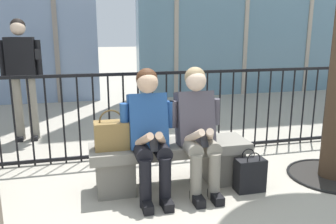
{
  "coord_description": "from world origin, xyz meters",
  "views": [
    {
      "loc": [
        -0.82,
        -3.2,
        1.56
      ],
      "look_at": [
        0.0,
        0.1,
        0.75
      ],
      "focal_mm": 37.16,
      "sensor_mm": 36.0,
      "label": 1
    }
  ],
  "objects_px": {
    "stone_bench": "(170,160)",
    "seated_person_with_phone": "(149,129)",
    "bystander_at_railing": "(22,71)",
    "handbag_on_bench": "(112,135)",
    "seated_person_companion": "(197,126)",
    "shopping_bag": "(250,175)"
  },
  "relations": [
    {
      "from": "stone_bench",
      "to": "seated_person_with_phone",
      "type": "distance_m",
      "value": 0.46
    },
    {
      "from": "stone_bench",
      "to": "bystander_at_railing",
      "type": "relative_size",
      "value": 0.94
    },
    {
      "from": "seated_person_with_phone",
      "to": "handbag_on_bench",
      "type": "height_order",
      "value": "seated_person_with_phone"
    },
    {
      "from": "seated_person_with_phone",
      "to": "seated_person_companion",
      "type": "bearing_deg",
      "value": 0.0
    },
    {
      "from": "seated_person_companion",
      "to": "shopping_bag",
      "type": "distance_m",
      "value": 0.71
    },
    {
      "from": "handbag_on_bench",
      "to": "bystander_at_railing",
      "type": "bearing_deg",
      "value": 117.61
    },
    {
      "from": "stone_bench",
      "to": "seated_person_companion",
      "type": "height_order",
      "value": "seated_person_companion"
    },
    {
      "from": "seated_person_with_phone",
      "to": "handbag_on_bench",
      "type": "relative_size",
      "value": 3.18
    },
    {
      "from": "seated_person_companion",
      "to": "bystander_at_railing",
      "type": "relative_size",
      "value": 0.71
    },
    {
      "from": "handbag_on_bench",
      "to": "bystander_at_railing",
      "type": "relative_size",
      "value": 0.22
    },
    {
      "from": "seated_person_with_phone",
      "to": "shopping_bag",
      "type": "height_order",
      "value": "seated_person_with_phone"
    },
    {
      "from": "stone_bench",
      "to": "seated_person_companion",
      "type": "bearing_deg",
      "value": -28.6
    },
    {
      "from": "stone_bench",
      "to": "handbag_on_bench",
      "type": "height_order",
      "value": "handbag_on_bench"
    },
    {
      "from": "stone_bench",
      "to": "bystander_at_railing",
      "type": "distance_m",
      "value": 2.69
    },
    {
      "from": "stone_bench",
      "to": "handbag_on_bench",
      "type": "bearing_deg",
      "value": -179.01
    },
    {
      "from": "stone_bench",
      "to": "shopping_bag",
      "type": "relative_size",
      "value": 3.81
    },
    {
      "from": "shopping_bag",
      "to": "bystander_at_railing",
      "type": "distance_m",
      "value": 3.42
    },
    {
      "from": "seated_person_companion",
      "to": "bystander_at_railing",
      "type": "distance_m",
      "value": 2.86
    },
    {
      "from": "handbag_on_bench",
      "to": "seated_person_with_phone",
      "type": "bearing_deg",
      "value": -19.03
    },
    {
      "from": "stone_bench",
      "to": "bystander_at_railing",
      "type": "xyz_separation_m",
      "value": [
        -1.64,
        2.01,
        0.73
      ]
    },
    {
      "from": "seated_person_with_phone",
      "to": "stone_bench",
      "type": "bearing_deg",
      "value": 28.6
    },
    {
      "from": "bystander_at_railing",
      "to": "seated_person_with_phone",
      "type": "bearing_deg",
      "value": -56.79
    }
  ]
}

